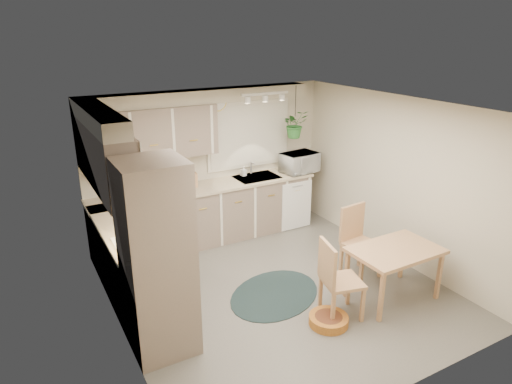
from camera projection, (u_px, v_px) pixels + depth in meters
floor at (277, 289)px, 6.04m from camera, size 4.20×4.20×0.00m
ceiling at (280, 108)px, 5.22m from camera, size 4.20×4.20×0.00m
wall_back at (210, 163)px, 7.35m from camera, size 4.00×0.04×2.40m
wall_front at (408, 283)px, 3.90m from camera, size 4.00×0.04×2.40m
wall_left at (114, 239)px, 4.71m from camera, size 0.04×4.20×2.40m
wall_right at (397, 180)px, 6.55m from camera, size 0.04×4.20×2.40m
base_cab_left at (129, 261)px, 5.82m from camera, size 0.60×1.85×0.90m
base_cab_back at (208, 215)px, 7.27m from camera, size 3.60×0.60×0.90m
counter_left at (126, 228)px, 5.67m from camera, size 0.64×1.89×0.04m
counter_back at (207, 187)px, 7.10m from camera, size 3.64×0.64×0.04m
oven_stack at (157, 260)px, 4.60m from camera, size 0.65×0.65×2.10m
wall_oven_face at (187, 253)px, 4.75m from camera, size 0.02×0.56×0.58m
upper_cab_left at (104, 156)px, 5.40m from camera, size 0.35×2.00×0.75m
upper_cab_back at (149, 134)px, 6.54m from camera, size 2.00×0.35×0.75m
soffit_left at (97, 117)px, 5.23m from camera, size 0.30×2.00×0.20m
soffit_back at (199, 96)px, 6.77m from camera, size 3.60×0.30×0.20m
cooktop at (139, 244)px, 5.19m from camera, size 0.52×0.58×0.02m
range_hood at (134, 207)px, 5.03m from camera, size 0.40×0.60×0.14m
window_blinds at (249, 135)px, 7.51m from camera, size 1.40×0.02×1.00m
window_frame at (249, 135)px, 7.52m from camera, size 1.50×0.02×1.10m
sink at (257, 179)px, 7.53m from camera, size 0.70×0.48×0.10m
dishwasher_front at (297, 206)px, 7.71m from camera, size 0.58×0.02×0.83m
track_light_bar at (265, 94)px, 6.84m from camera, size 0.80×0.04×0.04m
wall_clock at (218, 102)px, 7.07m from camera, size 0.30×0.03×0.30m
dining_table at (393, 273)px, 5.74m from camera, size 1.10×0.74×0.69m
chair_left at (342, 279)px, 5.34m from camera, size 0.55×0.55×0.97m
chair_back at (362, 243)px, 6.22m from camera, size 0.51×0.51×0.99m
braided_rug at (275, 294)px, 5.91m from camera, size 1.64×1.47×0.01m
pet_bed at (328, 320)px, 5.31m from camera, size 0.54×0.54×0.11m
microwave at (300, 160)px, 7.72m from camera, size 0.64×0.41×0.41m
soap_bottle at (244, 174)px, 7.55m from camera, size 0.11×0.18×0.08m
hanging_plant at (295, 127)px, 7.47m from camera, size 0.45×0.49×0.35m
coffee_maker at (143, 186)px, 6.59m from camera, size 0.22×0.25×0.33m
toaster at (167, 187)px, 6.81m from camera, size 0.31×0.22×0.17m
knife_block at (194, 180)px, 7.02m from camera, size 0.11×0.11×0.23m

